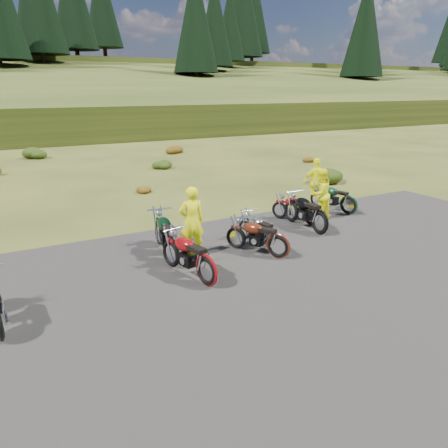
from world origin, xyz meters
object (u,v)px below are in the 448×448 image
motorcycle_0 (2,341)px  motorcycle_3 (272,252)px  motorcycle_7 (348,215)px  person_middle (192,222)px

motorcycle_0 → motorcycle_3: (6.87, 1.35, 0.00)m
motorcycle_7 → motorcycle_0: bearing=89.5°
motorcycle_0 → person_middle: bearing=-70.1°
motorcycle_0 → motorcycle_3: motorcycle_0 is taller
motorcycle_3 → person_middle: size_ratio=0.99×
motorcycle_3 → motorcycle_0: bearing=96.3°
motorcycle_3 → person_middle: bearing=63.0°
motorcycle_0 → motorcycle_7: 11.84m
motorcycle_0 → person_middle: (4.81, 2.19, 0.96)m
motorcycle_0 → motorcycle_7: motorcycle_0 is taller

